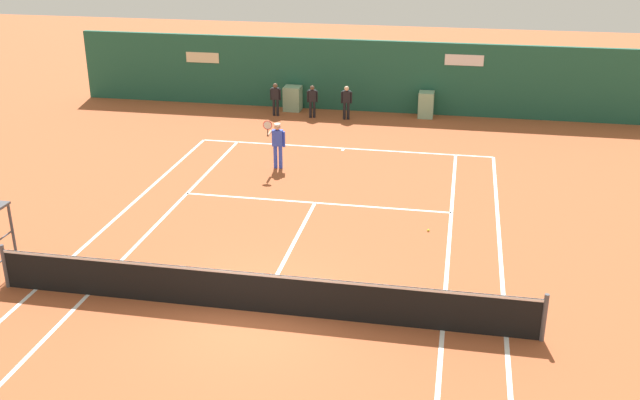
{
  "coord_description": "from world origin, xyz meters",
  "views": [
    {
      "loc": [
        4.02,
        -13.64,
        8.37
      ],
      "look_at": [
        0.48,
        4.71,
        0.8
      ],
      "focal_mm": 41.81,
      "sensor_mm": 36.0,
      "label": 1
    }
  ],
  "objects_px": {
    "ball_kid_centre_post": "(346,100)",
    "tennis_ball_mid_court": "(428,230)",
    "ball_kid_right_post": "(276,97)",
    "ball_kid_left_post": "(312,99)",
    "player_on_baseline": "(277,141)"
  },
  "relations": [
    {
      "from": "ball_kid_left_post",
      "to": "ball_kid_centre_post",
      "type": "height_order",
      "value": "ball_kid_centre_post"
    },
    {
      "from": "ball_kid_right_post",
      "to": "ball_kid_left_post",
      "type": "height_order",
      "value": "ball_kid_right_post"
    },
    {
      "from": "tennis_ball_mid_court",
      "to": "ball_kid_left_post",
      "type": "bearing_deg",
      "value": 116.95
    },
    {
      "from": "player_on_baseline",
      "to": "ball_kid_centre_post",
      "type": "xyz_separation_m",
      "value": [
        1.31,
        6.32,
        -0.14
      ]
    },
    {
      "from": "ball_kid_left_post",
      "to": "player_on_baseline",
      "type": "bearing_deg",
      "value": 80.55
    },
    {
      "from": "ball_kid_centre_post",
      "to": "tennis_ball_mid_court",
      "type": "xyz_separation_m",
      "value": [
        3.93,
        -10.52,
        -0.76
      ]
    },
    {
      "from": "ball_kid_left_post",
      "to": "ball_kid_centre_post",
      "type": "relative_size",
      "value": 0.97
    },
    {
      "from": "ball_kid_left_post",
      "to": "ball_kid_centre_post",
      "type": "bearing_deg",
      "value": 169.6
    },
    {
      "from": "ball_kid_left_post",
      "to": "tennis_ball_mid_court",
      "type": "bearing_deg",
      "value": 106.55
    },
    {
      "from": "player_on_baseline",
      "to": "ball_kid_right_post",
      "type": "relative_size",
      "value": 1.31
    },
    {
      "from": "player_on_baseline",
      "to": "ball_kid_centre_post",
      "type": "distance_m",
      "value": 6.46
    },
    {
      "from": "player_on_baseline",
      "to": "ball_kid_centre_post",
      "type": "height_order",
      "value": "player_on_baseline"
    },
    {
      "from": "player_on_baseline",
      "to": "ball_kid_left_post",
      "type": "relative_size",
      "value": 1.33
    },
    {
      "from": "ball_kid_right_post",
      "to": "ball_kid_centre_post",
      "type": "bearing_deg",
      "value": 178.24
    },
    {
      "from": "ball_kid_centre_post",
      "to": "tennis_ball_mid_court",
      "type": "relative_size",
      "value": 20.33
    }
  ]
}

